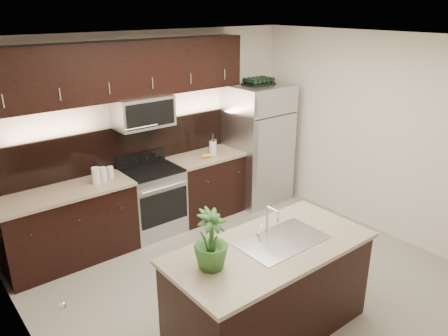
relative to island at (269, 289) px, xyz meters
The scene contains 12 objects.
ground 0.97m from the island, 62.43° to the left, with size 4.50×4.50×0.00m, color gray.
room_walls 1.44m from the island, 68.52° to the left, with size 4.52×4.02×2.71m.
counter_run 2.44m from the island, 91.51° to the left, with size 3.51×0.65×0.94m.
upper_fixtures 3.08m from the island, 90.84° to the left, with size 3.49×0.40×1.66m.
island is the anchor object (origin of this frame).
sink_faucet 0.51m from the island, ahead, with size 0.84×0.50×0.28m.
refrigerator 3.16m from the island, 49.67° to the left, with size 0.90×0.81×1.87m, color #B2B2B7.
wine_rack 3.44m from the island, 49.67° to the left, with size 0.46×0.29×0.11m.
plant 0.97m from the island, behind, with size 0.29×0.29×0.52m, color #2E5A24.
canisters 2.54m from the island, 102.97° to the left, with size 0.31×0.16×0.21m.
french_press 2.72m from the island, 64.25° to the left, with size 0.11×0.11×0.32m.
bananas 2.59m from the island, 67.87° to the left, with size 0.17×0.13×0.05m, color orange.
Camera 1 is at (-2.90, -3.20, 3.01)m, focal length 35.00 mm.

